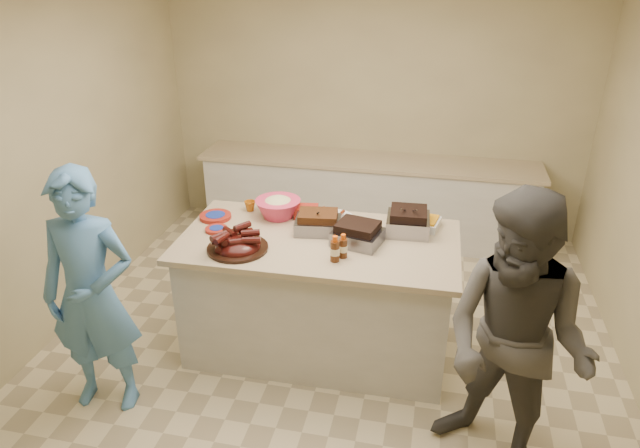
% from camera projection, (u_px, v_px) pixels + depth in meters
% --- Properties ---
extents(room, '(4.50, 5.00, 2.70)m').
position_uv_depth(room, '(326.00, 357.00, 4.49)').
color(room, tan).
rests_on(room, ground).
extents(back_counter, '(3.60, 0.64, 0.90)m').
position_uv_depth(back_counter, '(366.00, 198.00, 6.24)').
color(back_counter, beige).
rests_on(back_counter, ground).
extents(island, '(2.06, 1.10, 0.97)m').
position_uv_depth(island, '(319.00, 346.00, 4.62)').
color(island, beige).
rests_on(island, ground).
extents(rib_platter, '(0.48, 0.48, 0.17)m').
position_uv_depth(rib_platter, '(238.00, 249.00, 4.05)').
color(rib_platter, '#400D0A').
rests_on(rib_platter, island).
extents(pulled_pork_tray, '(0.37, 0.30, 0.10)m').
position_uv_depth(pulled_pork_tray, '(318.00, 231.00, 4.31)').
color(pulled_pork_tray, '#47230F').
rests_on(pulled_pork_tray, island).
extents(brisket_tray, '(0.39, 0.35, 0.10)m').
position_uv_depth(brisket_tray, '(357.00, 243.00, 4.14)').
color(brisket_tray, black).
rests_on(brisket_tray, island).
extents(roasting_pan, '(0.33, 0.33, 0.13)m').
position_uv_depth(roasting_pan, '(407.00, 232.00, 4.31)').
color(roasting_pan, gray).
rests_on(roasting_pan, island).
extents(coleslaw_bowl, '(0.37, 0.37, 0.25)m').
position_uv_depth(coleslaw_bowl, '(278.00, 217.00, 4.55)').
color(coleslaw_bowl, '#CA2E50').
rests_on(coleslaw_bowl, island).
extents(sausage_plate, '(0.38, 0.38, 0.05)m').
position_uv_depth(sausage_plate, '(334.00, 219.00, 4.52)').
color(sausage_plate, silver).
rests_on(sausage_plate, island).
extents(mac_cheese_dish, '(0.35, 0.28, 0.08)m').
position_uv_depth(mac_cheese_dish, '(418.00, 226.00, 4.40)').
color(mac_cheese_dish, orange).
rests_on(mac_cheese_dish, island).
extents(bbq_bottle_a, '(0.06, 0.06, 0.19)m').
position_uv_depth(bbq_bottle_a, '(335.00, 261.00, 3.90)').
color(bbq_bottle_a, '#46230E').
rests_on(bbq_bottle_a, island).
extents(bbq_bottle_b, '(0.06, 0.06, 0.18)m').
position_uv_depth(bbq_bottle_b, '(343.00, 257.00, 3.95)').
color(bbq_bottle_b, '#46230E').
rests_on(bbq_bottle_b, island).
extents(mustard_bottle, '(0.04, 0.04, 0.11)m').
position_uv_depth(mustard_bottle, '(316.00, 224.00, 4.43)').
color(mustard_bottle, '#F2A300').
rests_on(mustard_bottle, island).
extents(sauce_bowl, '(0.15, 0.05, 0.15)m').
position_uv_depth(sauce_bowl, '(326.00, 230.00, 4.34)').
color(sauce_bowl, silver).
rests_on(sauce_bowl, island).
extents(plate_stack_large, '(0.25, 0.25, 0.03)m').
position_uv_depth(plate_stack_large, '(216.00, 218.00, 4.53)').
color(plate_stack_large, maroon).
rests_on(plate_stack_large, island).
extents(plate_stack_small, '(0.17, 0.17, 0.02)m').
position_uv_depth(plate_stack_small, '(217.00, 231.00, 4.33)').
color(plate_stack_small, maroon).
rests_on(plate_stack_small, island).
extents(plastic_cup, '(0.09, 0.09, 0.09)m').
position_uv_depth(plastic_cup, '(250.00, 211.00, 4.66)').
color(plastic_cup, '#9E520A').
rests_on(plastic_cup, island).
extents(basket_stack, '(0.20, 0.16, 0.09)m').
position_uv_depth(basket_stack, '(306.00, 217.00, 4.55)').
color(basket_stack, maroon).
rests_on(basket_stack, island).
extents(guest_blue, '(0.85, 1.80, 0.42)m').
position_uv_depth(guest_blue, '(112.00, 397.00, 4.08)').
color(guest_blue, '#4F88C2').
rests_on(guest_blue, ground).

